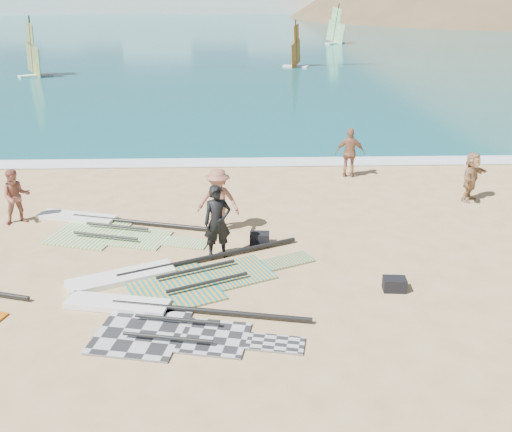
{
  "coord_description": "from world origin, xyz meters",
  "views": [
    {
      "loc": [
        1.03,
        -10.17,
        6.71
      ],
      "look_at": [
        1.49,
        4.0,
        1.0
      ],
      "focal_mm": 40.0,
      "sensor_mm": 36.0,
      "label": 1
    }
  ],
  "objects_px": {
    "rig_grey": "(158,320)",
    "beachgoer_mid": "(218,201)",
    "rig_orange": "(177,276)",
    "person_wetsuit": "(217,222)",
    "gear_bag_far": "(394,284)",
    "gear_bag_near": "(260,239)",
    "beachgoer_left": "(16,197)",
    "rig_green": "(104,227)",
    "beachgoer_right": "(471,177)",
    "beachgoer_back": "(350,153)"
  },
  "relations": [
    {
      "from": "rig_grey",
      "to": "beachgoer_mid",
      "type": "distance_m",
      "value": 5.07
    },
    {
      "from": "rig_orange",
      "to": "person_wetsuit",
      "type": "xyz_separation_m",
      "value": [
        1.0,
        1.16,
        0.95
      ]
    },
    {
      "from": "gear_bag_far",
      "to": "beachgoer_mid",
      "type": "relative_size",
      "value": 0.28
    },
    {
      "from": "rig_grey",
      "to": "gear_bag_near",
      "type": "xyz_separation_m",
      "value": [
        2.34,
        3.92,
        0.12
      ]
    },
    {
      "from": "beachgoer_left",
      "to": "beachgoer_mid",
      "type": "bearing_deg",
      "value": -32.16
    },
    {
      "from": "rig_green",
      "to": "beachgoer_mid",
      "type": "relative_size",
      "value": 2.99
    },
    {
      "from": "rig_green",
      "to": "beachgoer_left",
      "type": "height_order",
      "value": "beachgoer_left"
    },
    {
      "from": "rig_grey",
      "to": "beachgoer_mid",
      "type": "relative_size",
      "value": 2.87
    },
    {
      "from": "rig_orange",
      "to": "gear_bag_far",
      "type": "bearing_deg",
      "value": -33.3
    },
    {
      "from": "gear_bag_far",
      "to": "beachgoer_mid",
      "type": "distance_m",
      "value": 5.66
    },
    {
      "from": "rig_grey",
      "to": "gear_bag_near",
      "type": "height_order",
      "value": "gear_bag_near"
    },
    {
      "from": "beachgoer_right",
      "to": "rig_grey",
      "type": "bearing_deg",
      "value": 170.36
    },
    {
      "from": "gear_bag_near",
      "to": "beachgoer_mid",
      "type": "xyz_separation_m",
      "value": [
        -1.16,
        0.93,
        0.79
      ]
    },
    {
      "from": "rig_grey",
      "to": "rig_orange",
      "type": "distance_m",
      "value": 2.03
    },
    {
      "from": "beachgoer_mid",
      "to": "beachgoer_back",
      "type": "relative_size",
      "value": 1.03
    },
    {
      "from": "beachgoer_right",
      "to": "rig_orange",
      "type": "bearing_deg",
      "value": 162.4
    },
    {
      "from": "gear_bag_near",
      "to": "beachgoer_left",
      "type": "xyz_separation_m",
      "value": [
        -7.26,
        1.81,
        0.68
      ]
    },
    {
      "from": "gear_bag_far",
      "to": "beachgoer_mid",
      "type": "xyz_separation_m",
      "value": [
        -4.26,
        3.64,
        0.8
      ]
    },
    {
      "from": "person_wetsuit",
      "to": "beachgoer_mid",
      "type": "height_order",
      "value": "person_wetsuit"
    },
    {
      "from": "rig_green",
      "to": "gear_bag_far",
      "type": "relative_size",
      "value": 10.8
    },
    {
      "from": "rig_orange",
      "to": "beachgoer_mid",
      "type": "bearing_deg",
      "value": 46.42
    },
    {
      "from": "rig_green",
      "to": "beachgoer_back",
      "type": "relative_size",
      "value": 3.08
    },
    {
      "from": "gear_bag_far",
      "to": "rig_green",
      "type": "bearing_deg",
      "value": 152.69
    },
    {
      "from": "rig_orange",
      "to": "person_wetsuit",
      "type": "height_order",
      "value": "person_wetsuit"
    },
    {
      "from": "beachgoer_right",
      "to": "person_wetsuit",
      "type": "bearing_deg",
      "value": 159.19
    },
    {
      "from": "beachgoer_left",
      "to": "person_wetsuit",
      "type": "bearing_deg",
      "value": -46.56
    },
    {
      "from": "gear_bag_near",
      "to": "beachgoer_mid",
      "type": "height_order",
      "value": "beachgoer_mid"
    },
    {
      "from": "rig_grey",
      "to": "gear_bag_far",
      "type": "xyz_separation_m",
      "value": [
        5.44,
        1.21,
        0.11
      ]
    },
    {
      "from": "person_wetsuit",
      "to": "beachgoer_mid",
      "type": "relative_size",
      "value": 1.04
    },
    {
      "from": "person_wetsuit",
      "to": "beachgoer_back",
      "type": "height_order",
      "value": "person_wetsuit"
    },
    {
      "from": "gear_bag_near",
      "to": "beachgoer_left",
      "type": "relative_size",
      "value": 0.32
    },
    {
      "from": "gear_bag_far",
      "to": "beachgoer_left",
      "type": "xyz_separation_m",
      "value": [
        -10.36,
        4.52,
        0.69
      ]
    },
    {
      "from": "gear_bag_near",
      "to": "beachgoer_mid",
      "type": "bearing_deg",
      "value": 141.27
    },
    {
      "from": "rig_green",
      "to": "beachgoer_right",
      "type": "height_order",
      "value": "beachgoer_right"
    },
    {
      "from": "rig_grey",
      "to": "beachgoer_left",
      "type": "height_order",
      "value": "beachgoer_left"
    },
    {
      "from": "rig_orange",
      "to": "gear_bag_near",
      "type": "relative_size",
      "value": 11.58
    },
    {
      "from": "beachgoer_back",
      "to": "gear_bag_far",
      "type": "bearing_deg",
      "value": 95.5
    },
    {
      "from": "rig_green",
      "to": "beachgoer_left",
      "type": "distance_m",
      "value": 2.83
    },
    {
      "from": "rig_orange",
      "to": "person_wetsuit",
      "type": "distance_m",
      "value": 1.8
    },
    {
      "from": "gear_bag_near",
      "to": "beachgoer_back",
      "type": "height_order",
      "value": "beachgoer_back"
    },
    {
      "from": "rig_green",
      "to": "rig_grey",
      "type": "bearing_deg",
      "value": -50.88
    },
    {
      "from": "gear_bag_far",
      "to": "rig_orange",
      "type": "bearing_deg",
      "value": 171.25
    },
    {
      "from": "rig_green",
      "to": "person_wetsuit",
      "type": "height_order",
      "value": "person_wetsuit"
    },
    {
      "from": "rig_grey",
      "to": "rig_green",
      "type": "xyz_separation_m",
      "value": [
        -2.26,
        5.19,
        0.0
      ]
    },
    {
      "from": "gear_bag_far",
      "to": "beachgoer_right",
      "type": "relative_size",
      "value": 0.32
    },
    {
      "from": "rig_green",
      "to": "beachgoer_left",
      "type": "xyz_separation_m",
      "value": [
        -2.66,
        0.54,
        0.8
      ]
    },
    {
      "from": "rig_orange",
      "to": "gear_bag_near",
      "type": "distance_m",
      "value": 2.86
    },
    {
      "from": "beachgoer_back",
      "to": "beachgoer_left",
      "type": "bearing_deg",
      "value": 30.14
    },
    {
      "from": "rig_grey",
      "to": "rig_green",
      "type": "distance_m",
      "value": 5.66
    },
    {
      "from": "rig_orange",
      "to": "beachgoer_left",
      "type": "distance_m",
      "value": 6.38
    }
  ]
}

